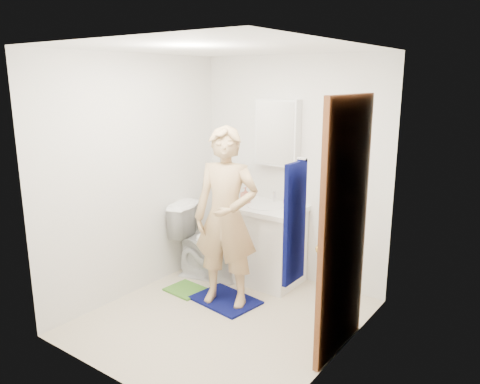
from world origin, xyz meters
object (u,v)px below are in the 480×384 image
object	(u,v)px
towel	(295,223)
toothbrush_cup	(288,203)
man	(226,218)
vanity_cabinet	(265,246)
medicine_cabinet	(278,133)
toilet	(210,241)
soap_dispenser	(245,195)

from	to	relation	value
towel	toothbrush_cup	world-z (taller)	towel
toothbrush_cup	man	world-z (taller)	man
vanity_cabinet	toothbrush_cup	xyz separation A→B (m)	(0.23, 0.09, 0.49)
medicine_cabinet	toilet	distance (m)	1.40
medicine_cabinet	man	distance (m)	1.15
medicine_cabinet	soap_dispenser	distance (m)	0.75
man	toilet	bearing A→B (deg)	125.84
vanity_cabinet	man	bearing A→B (deg)	-89.95
toilet	vanity_cabinet	bearing A→B (deg)	-79.21
man	toothbrush_cup	bearing A→B (deg)	55.99
towel	toilet	xyz separation A→B (m)	(-1.73, 1.21, -0.83)
towel	toothbrush_cup	xyz separation A→B (m)	(-0.95, 1.57, -0.36)
vanity_cabinet	soap_dispenser	distance (m)	0.59
soap_dispenser	toothbrush_cup	size ratio (longest dim) A/B	1.57
toilet	man	world-z (taller)	man
towel	soap_dispenser	distance (m)	2.04
towel	toilet	distance (m)	2.27
vanity_cabinet	toilet	distance (m)	0.61
medicine_cabinet	man	bearing A→B (deg)	-89.96
vanity_cabinet	medicine_cabinet	distance (m)	1.22
soap_dispenser	man	size ratio (longest dim) A/B	0.10
soap_dispenser	toilet	bearing A→B (deg)	-143.97
towel	toothbrush_cup	distance (m)	1.87
toilet	toothbrush_cup	bearing A→B (deg)	-80.64
vanity_cabinet	man	size ratio (longest dim) A/B	0.46
medicine_cabinet	towel	world-z (taller)	medicine_cabinet
vanity_cabinet	toothbrush_cup	distance (m)	0.55
towel	toilet	world-z (taller)	towel
vanity_cabinet	towel	bearing A→B (deg)	-51.53
toilet	soap_dispenser	size ratio (longest dim) A/B	4.70
soap_dispenser	toothbrush_cup	xyz separation A→B (m)	(0.46, 0.13, -0.04)
towel	soap_dispenser	xyz separation A→B (m)	(-1.41, 1.45, -0.31)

